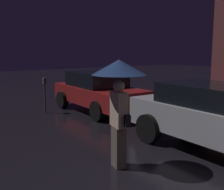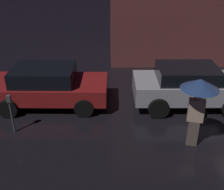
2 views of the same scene
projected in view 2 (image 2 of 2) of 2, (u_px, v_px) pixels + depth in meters
name	position (u px, v px, depth m)	size (l,w,h in m)	color
parked_car_red	(48.00, 85.00, 9.95)	(4.13, 1.97, 1.44)	maroon
parked_car_silver	(189.00, 85.00, 9.87)	(3.99, 1.91, 1.48)	#B7B7BF
pedestrian_with_umbrella	(199.00, 94.00, 7.44)	(1.02, 1.02, 2.07)	#66564C
parking_meter	(11.00, 110.00, 8.36)	(0.12, 0.10, 1.27)	#4C5154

